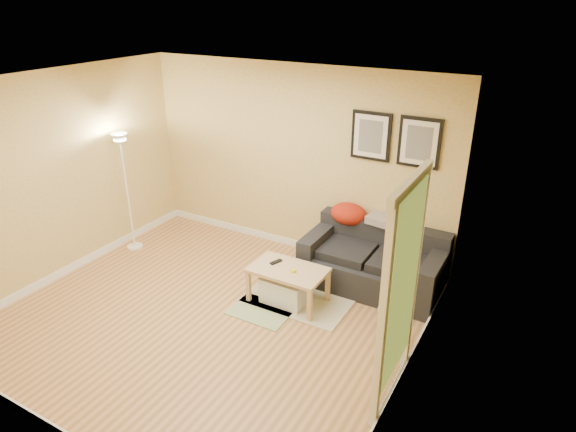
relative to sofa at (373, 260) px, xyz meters
The scene contains 24 objects.
floor 2.09m from the sofa, 132.05° to the right, with size 4.50×4.50×0.00m, color tan.
ceiling 3.03m from the sofa, 132.05° to the right, with size 4.50×4.50×0.00m, color white.
wall_back 1.73m from the sofa, 161.19° to the left, with size 4.50×4.50×0.00m, color #DBC570.
wall_front 3.90m from the sofa, 111.35° to the right, with size 4.50×4.50×0.00m, color #DBC570.
wall_left 4.05m from the sofa, 157.15° to the right, with size 4.00×4.00×0.00m, color #DBC570.
wall_right 1.99m from the sofa, 60.38° to the right, with size 4.00×4.00×0.00m, color #DBC570.
baseboard_back 1.49m from the sofa, 161.57° to the left, with size 4.50×0.02×0.10m, color white.
baseboard_left 3.94m from the sofa, 157.09° to the right, with size 0.02×4.00×0.10m, color white.
baseboard_right 1.78m from the sofa, 60.66° to the right, with size 0.02×4.00×0.10m, color white.
sofa is the anchor object (origin of this frame).
red_throw 0.70m from the sofa, 147.40° to the left, with size 0.48×0.36×0.28m, color #B13010, non-canonical shape.
plaid_throw 0.51m from the sofa, 90.10° to the left, with size 0.42×0.26×0.10m, color tan, non-canonical shape.
framed_print_left 1.52m from the sofa, 123.99° to the left, with size 0.50×0.04×0.60m, color black, non-canonical shape.
framed_print_right 1.52m from the sofa, 56.01° to the left, with size 0.50×0.04×0.60m, color black, non-canonical shape.
area_rug 1.03m from the sofa, 132.91° to the right, with size 1.25×0.85×0.01m, color beige.
green_runner 1.53m from the sofa, 127.98° to the right, with size 0.70×0.50×0.01m, color #668C4C.
coffee_table 1.12m from the sofa, 132.46° to the right, with size 0.89×0.54×0.44m, color tan, non-canonical shape.
remote_control 1.22m from the sofa, 141.14° to the right, with size 0.05×0.16×0.02m, color black.
tape_roll 1.08m from the sofa, 127.98° to the right, with size 0.07×0.07×0.03m, color yellow.
storage_bin 1.16m from the sofa, 132.39° to the right, with size 0.54×0.40×0.33m, color white, non-canonical shape.
side_table 1.29m from the sofa, 60.22° to the right, with size 0.34×0.34×0.52m, color white, non-canonical shape.
book_stack 1.31m from the sofa, 60.36° to the right, with size 0.19×0.25×0.08m, color #375DA5, non-canonical shape.
floor_lamp 3.48m from the sofa, 168.03° to the right, with size 0.22×0.22×1.70m, color white, non-canonical shape.
doorway 1.98m from the sofa, 63.98° to the right, with size 0.12×1.01×2.13m, color white, non-canonical shape.
Camera 1 is at (3.14, -3.73, 3.41)m, focal length 31.26 mm.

